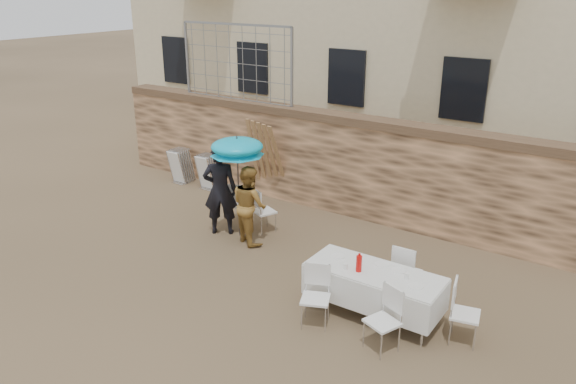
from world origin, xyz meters
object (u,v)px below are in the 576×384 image
Objects in this scene: table_chair_front_left at (315,297)px; chair_stack_left at (187,163)px; couple_chair_left at (238,203)px; table_chair_side at (465,313)px; table_chair_front_right at (382,321)px; couple_chair_right at (264,210)px; banquet_table at (375,273)px; table_chair_back at (406,271)px; woman_dress at (249,205)px; chair_stack_right at (213,170)px; umbrella at (237,150)px; man_suit at (220,190)px; soda_bottle at (359,264)px.

table_chair_front_left is 1.04× the size of chair_stack_left.
table_chair_side is (5.39, -1.49, 0.00)m from couple_chair_left.
chair_stack_left is (-7.41, 3.81, -0.02)m from table_chair_front_right.
couple_chair_right is 3.66m from banquet_table.
table_chair_front_left is 1.00× the size of table_chair_back.
couple_chair_right is at bearing 154.24° from banquet_table.
woman_dress is 0.98m from couple_chair_left.
couple_chair_right is at bearing -28.43° from chair_stack_right.
couple_chair_left is (-0.40, 0.45, -1.36)m from umbrella.
man_suit is 3.59m from chair_stack_left.
couple_chair_left and table_chair_front_right have the same top height.
table_chair_side is at bearing -174.08° from couple_chair_right.
table_chair_front_left is (-0.40, -0.60, -0.43)m from soda_bottle.
chair_stack_left is at bearing 174.39° from table_chair_front_right.
couple_chair_left and table_chair_side have the same top height.
table_chair_front_right is 1.58m from table_chair_back.
table_chair_front_right is at bearing -40.60° from soda_bottle.
woman_dress is 4.15m from table_chair_front_right.
man_suit reaches higher than woman_dress.
banquet_table is at bearing -26.98° from chair_stack_right.
couple_chair_right is at bearing -175.29° from man_suit.
woman_dress reaches higher than chair_stack_right.
table_chair_front_right is 8.33m from chair_stack_left.
woman_dress reaches higher than couple_chair_left.
chair_stack_right is (-2.02, 1.47, -0.02)m from couple_chair_left.
chair_stack_left is at bearing -48.49° from couple_chair_left.
table_chair_back reaches higher than chair_stack_left.
soda_bottle is (3.79, -1.19, -0.04)m from man_suit.
man_suit is at bearing 24.27° from woman_dress.
man_suit reaches higher than table_chair_front_left.
man_suit is 1.97× the size of couple_chair_right.
soda_bottle is 0.27× the size of table_chair_front_left.
man_suit is at bearing 179.89° from table_chair_front_right.
couple_chair_left is at bearing 23.52° from couple_chair_right.
soda_bottle is at bearing -25.56° from chair_stack_left.
chair_stack_left is (-7.11, 2.26, -0.02)m from table_chair_back.
couple_chair_right is 1.04× the size of chair_stack_left.
woman_dress is 1.66× the size of table_chair_side.
table_chair_front_left is at bearing -31.12° from chair_stack_left.
couple_chair_left is at bearing -36.09° from chair_stack_right.
chair_stack_left reaches higher than banquet_table.
table_chair_front_right reaches higher than chair_stack_left.
table_chair_back reaches higher than chair_stack_right.
couple_chair_right is at bearing 60.15° from table_chair_side.
couple_chair_right is (0.70, 0.55, -0.47)m from man_suit.
man_suit reaches higher than banquet_table.
umbrella reaches higher than table_chair_front_right.
couple_chair_left is at bearing -11.99° from woman_dress.
couple_chair_right reaches higher than chair_stack_right.
table_chair_front_left is at bearing 123.68° from couple_chair_left.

